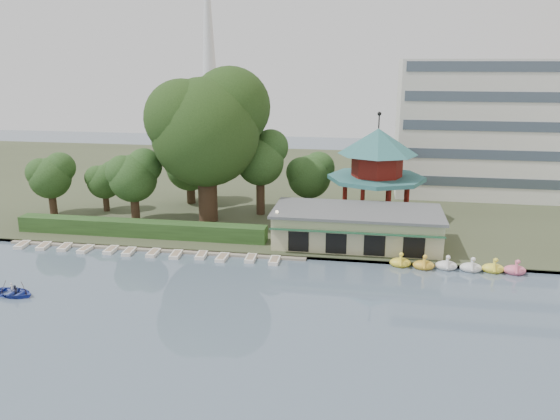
% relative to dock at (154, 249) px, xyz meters
% --- Properties ---
extents(ground_plane, '(220.00, 220.00, 0.00)m').
position_rel_dock_xyz_m(ground_plane, '(12.00, -17.20, -0.12)').
color(ground_plane, slate).
rests_on(ground_plane, ground).
extents(shore, '(220.00, 70.00, 0.40)m').
position_rel_dock_xyz_m(shore, '(12.00, 34.80, 0.08)').
color(shore, '#424930').
rests_on(shore, ground).
extents(embankment, '(220.00, 0.60, 0.30)m').
position_rel_dock_xyz_m(embankment, '(12.00, 0.10, 0.03)').
color(embankment, gray).
rests_on(embankment, ground).
extents(dock, '(34.00, 1.60, 0.24)m').
position_rel_dock_xyz_m(dock, '(0.00, 0.00, 0.00)').
color(dock, gray).
rests_on(dock, ground).
extents(boathouse, '(18.60, 9.39, 3.90)m').
position_rel_dock_xyz_m(boathouse, '(22.00, 4.77, 2.25)').
color(boathouse, '#B7B48C').
rests_on(boathouse, shore).
extents(pavilion, '(12.40, 12.40, 13.50)m').
position_rel_dock_xyz_m(pavilion, '(24.00, 14.80, 7.36)').
color(pavilion, '#B7B48C').
rests_on(pavilion, shore).
extents(office_building, '(38.00, 18.00, 20.00)m').
position_rel_dock_xyz_m(office_building, '(44.67, 31.80, 9.61)').
color(office_building, silver).
rests_on(office_building, shore).
extents(broadcast_tower, '(8.00, 8.00, 96.00)m').
position_rel_dock_xyz_m(broadcast_tower, '(-30.00, 122.80, 33.86)').
color(broadcast_tower, silver).
rests_on(broadcast_tower, ground).
extents(hedge, '(30.00, 2.00, 1.80)m').
position_rel_dock_xyz_m(hedge, '(-3.00, 3.30, 1.18)').
color(hedge, '#2B4D20').
rests_on(hedge, shore).
extents(lamp_post, '(0.36, 0.36, 4.28)m').
position_rel_dock_xyz_m(lamp_post, '(13.50, 1.80, 3.22)').
color(lamp_post, black).
rests_on(lamp_post, shore).
extents(big_tree, '(14.74, 13.73, 19.22)m').
position_rel_dock_xyz_m(big_tree, '(3.18, 11.02, 12.51)').
color(big_tree, '#3A281C').
rests_on(big_tree, shore).
extents(small_trees, '(39.21, 16.47, 11.21)m').
position_rel_dock_xyz_m(small_trees, '(-0.36, 14.71, 6.12)').
color(small_trees, '#3A281C').
rests_on(small_trees, shore).
extents(swan_boats, '(13.16, 2.11, 1.92)m').
position_rel_dock_xyz_m(swan_boats, '(32.26, -0.64, 0.28)').
color(swan_boats, yellow).
rests_on(swan_boats, ground).
extents(moored_rowboats, '(30.09, 2.72, 0.36)m').
position_rel_dock_xyz_m(moored_rowboats, '(-0.74, -1.42, 0.06)').
color(moored_rowboats, white).
rests_on(moored_rowboats, ground).
extents(rowboat_with_passengers, '(5.65, 4.36, 2.01)m').
position_rel_dock_xyz_m(rowboat_with_passengers, '(-7.62, -13.61, 0.42)').
color(rowboat_with_passengers, '#2F44AF').
rests_on(rowboat_with_passengers, ground).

